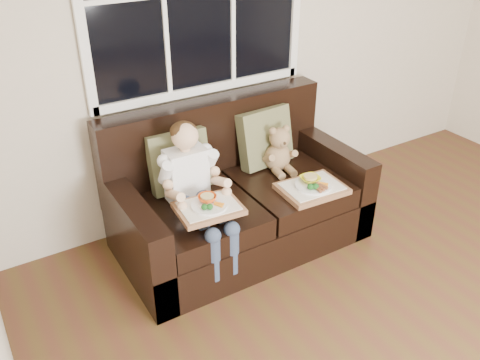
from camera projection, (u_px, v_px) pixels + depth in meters
loveseat at (236, 201)px, 3.58m from camera, size 1.70×0.92×0.96m
pillow_left at (179, 161)px, 3.37m from camera, size 0.41×0.21×0.41m
pillow_right at (265, 137)px, 3.68m from camera, size 0.43×0.22×0.43m
child at (194, 181)px, 3.16m from camera, size 0.37×0.59×0.85m
teddy_bear at (279, 152)px, 3.63m from camera, size 0.22×0.27×0.35m
tray_left at (209, 207)px, 3.03m from camera, size 0.41×0.32×0.09m
tray_right at (312, 187)px, 3.41m from camera, size 0.45×0.35×0.10m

